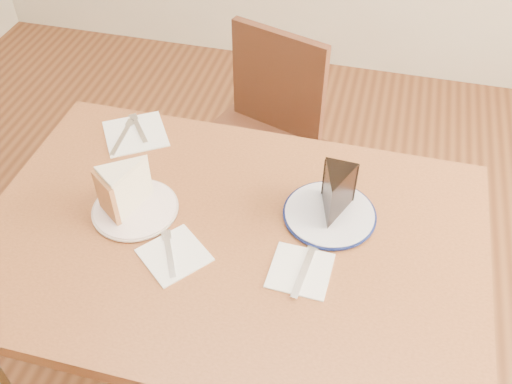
# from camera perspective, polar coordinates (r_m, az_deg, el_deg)

# --- Properties ---
(ground) EXTENTS (4.00, 4.00, 0.00)m
(ground) POSITION_cam_1_polar(r_m,az_deg,el_deg) (1.98, -1.93, -18.61)
(ground) COLOR #462412
(ground) RESTS_ON ground
(table) EXTENTS (1.20, 0.80, 0.75)m
(table) POSITION_cam_1_polar(r_m,az_deg,el_deg) (1.43, -2.55, -6.86)
(table) COLOR #5B3019
(table) RESTS_ON ground
(chair_far) EXTENTS (0.53, 0.53, 0.85)m
(chair_far) POSITION_cam_1_polar(r_m,az_deg,el_deg) (2.02, 0.15, 4.80)
(chair_far) COLOR #371A10
(chair_far) RESTS_ON ground
(plate_cream) EXTENTS (0.20, 0.20, 0.01)m
(plate_cream) POSITION_cam_1_polar(r_m,az_deg,el_deg) (1.43, -11.97, -1.69)
(plate_cream) COLOR white
(plate_cream) RESTS_ON table
(plate_navy) EXTENTS (0.22, 0.22, 0.01)m
(plate_navy) POSITION_cam_1_polar(r_m,az_deg,el_deg) (1.40, 7.36, -2.23)
(plate_navy) COLOR silver
(plate_navy) RESTS_ON table
(carrot_cake) EXTENTS (0.14, 0.14, 0.11)m
(carrot_cake) POSITION_cam_1_polar(r_m,az_deg,el_deg) (1.40, -12.51, 0.54)
(carrot_cake) COLOR white
(carrot_cake) RESTS_ON plate_cream
(chocolate_cake) EXTENTS (0.09, 0.12, 0.11)m
(chocolate_cake) POSITION_cam_1_polar(r_m,az_deg,el_deg) (1.36, 7.86, -0.45)
(chocolate_cake) COLOR black
(chocolate_cake) RESTS_ON plate_navy
(napkin_cream) EXTENTS (0.19, 0.19, 0.00)m
(napkin_cream) POSITION_cam_1_polar(r_m,az_deg,el_deg) (1.33, -8.18, -6.25)
(napkin_cream) COLOR white
(napkin_cream) RESTS_ON table
(napkin_navy) EXTENTS (0.14, 0.14, 0.00)m
(napkin_navy) POSITION_cam_1_polar(r_m,az_deg,el_deg) (1.29, 4.46, -7.83)
(napkin_navy) COLOR white
(napkin_navy) RESTS_ON table
(napkin_spare) EXTENTS (0.23, 0.23, 0.00)m
(napkin_spare) POSITION_cam_1_polar(r_m,az_deg,el_deg) (1.66, -11.97, 5.72)
(napkin_spare) COLOR white
(napkin_spare) RESTS_ON table
(fork_cream) EXTENTS (0.08, 0.13, 0.00)m
(fork_cream) POSITION_cam_1_polar(r_m,az_deg,el_deg) (1.32, -8.66, -6.12)
(fork_cream) COLOR silver
(fork_cream) RESTS_ON napkin_cream
(knife_navy) EXTENTS (0.03, 0.17, 0.00)m
(knife_navy) POSITION_cam_1_polar(r_m,az_deg,el_deg) (1.29, 4.92, -7.63)
(knife_navy) COLOR silver
(knife_navy) RESTS_ON napkin_navy
(fork_spare) EXTENTS (0.10, 0.12, 0.00)m
(fork_spare) POSITION_cam_1_polar(r_m,az_deg,el_deg) (1.67, -11.63, 6.23)
(fork_spare) COLOR silver
(fork_spare) RESTS_ON napkin_spare
(knife_spare) EXTENTS (0.02, 0.16, 0.00)m
(knife_spare) POSITION_cam_1_polar(r_m,az_deg,el_deg) (1.65, -13.24, 5.37)
(knife_spare) COLOR silver
(knife_spare) RESTS_ON napkin_spare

